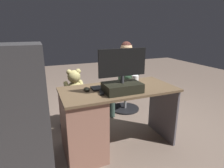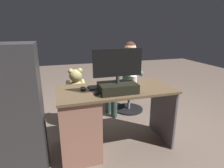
{
  "view_description": "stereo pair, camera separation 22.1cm",
  "coord_description": "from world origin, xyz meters",
  "views": [
    {
      "loc": [
        0.81,
        2.21,
        1.36
      ],
      "look_at": [
        -0.08,
        0.04,
        0.65
      ],
      "focal_mm": 30.08,
      "sensor_mm": 36.0,
      "label": 1
    },
    {
      "loc": [
        0.6,
        2.29,
        1.36
      ],
      "look_at": [
        -0.08,
        0.04,
        0.65
      ],
      "focal_mm": 30.08,
      "sensor_mm": 36.0,
      "label": 2
    }
  ],
  "objects": [
    {
      "name": "equipment_rack",
      "position": [
        0.98,
        0.59,
        0.62
      ],
      "size": [
        0.44,
        0.36,
        1.24
      ],
      "primitive_type": "cube",
      "color": "#333133",
      "rests_on": "ground_plane"
    },
    {
      "name": "tv_remote",
      "position": [
        0.23,
        0.5,
        0.73
      ],
      "size": [
        0.08,
        0.16,
        0.02
      ],
      "primitive_type": "cube",
      "rotation": [
        0.0,
        0.0,
        -0.26
      ],
      "color": "black",
      "rests_on": "desk"
    },
    {
      "name": "person",
      "position": [
        -0.46,
        -0.46,
        0.68
      ],
      "size": [
        0.55,
        0.56,
        1.15
      ],
      "color": "#437150",
      "rests_on": "ground_plane"
    },
    {
      "name": "desk",
      "position": [
        0.33,
        0.43,
        0.38
      ],
      "size": [
        1.27,
        0.61,
        0.72
      ],
      "color": "brown",
      "rests_on": "ground_plane"
    },
    {
      "name": "keyboard",
      "position": [
        0.08,
        0.36,
        0.73
      ],
      "size": [
        0.42,
        0.14,
        0.02
      ],
      "primitive_type": "cube",
      "color": "#232326",
      "rests_on": "desk"
    },
    {
      "name": "computer_mouse",
      "position": [
        0.35,
        0.37,
        0.74
      ],
      "size": [
        0.06,
        0.1,
        0.04
      ],
      "primitive_type": "ellipsoid",
      "color": "#302E20",
      "rests_on": "desk"
    },
    {
      "name": "visitor_chair",
      "position": [
        -0.54,
        -0.48,
        0.27
      ],
      "size": [
        0.48,
        0.48,
        0.44
      ],
      "color": "black",
      "rests_on": "ground_plane"
    },
    {
      "name": "office_chair_teddy",
      "position": [
        0.36,
        -0.25,
        0.26
      ],
      "size": [
        0.48,
        0.48,
        0.44
      ],
      "color": "black",
      "rests_on": "ground_plane"
    },
    {
      "name": "ground_plane",
      "position": [
        0.0,
        0.0,
        0.0
      ],
      "size": [
        10.0,
        10.0,
        0.0
      ],
      "primitive_type": "plane",
      "color": "#705E51"
    },
    {
      "name": "monitor",
      "position": [
        0.01,
        0.54,
        0.84
      ],
      "size": [
        0.51,
        0.26,
        0.45
      ],
      "color": "black",
      "rests_on": "desk"
    },
    {
      "name": "cup",
      "position": [
        -0.25,
        0.33,
        0.77
      ],
      "size": [
        0.08,
        0.08,
        0.1
      ],
      "primitive_type": "cylinder",
      "color": "white",
      "rests_on": "desk"
    },
    {
      "name": "teddy_bear",
      "position": [
        0.36,
        -0.26,
        0.62
      ],
      "size": [
        0.27,
        0.27,
        0.39
      ],
      "color": "tan",
      "rests_on": "office_chair_teddy"
    }
  ]
}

